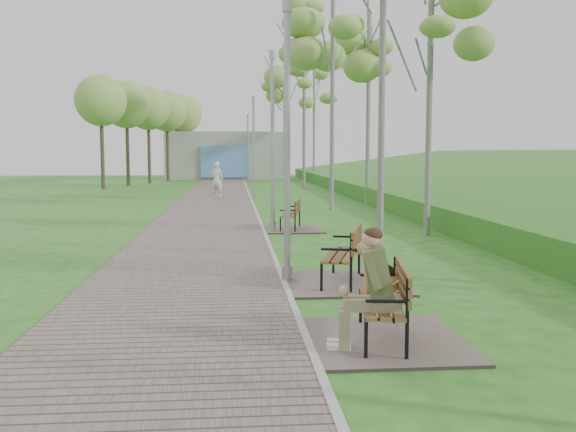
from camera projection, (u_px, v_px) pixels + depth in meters
name	position (u px, v px, depth m)	size (l,w,h in m)	color
ground	(341.00, 428.00, 5.40)	(120.00, 120.00, 0.00)	#235C1C
walkway	(212.00, 207.00, 26.56)	(3.50, 67.00, 0.04)	#61524E
kerb	(254.00, 207.00, 26.71)	(0.10, 67.00, 0.05)	#999993
embankment	(548.00, 209.00, 26.25)	(14.00, 70.00, 1.60)	#509433
building_north	(225.00, 156.00, 55.60)	(10.00, 5.20, 4.00)	#9E9E99
bench_main	(378.00, 305.00, 7.73)	(1.92, 2.13, 1.67)	#61524E
bench_second	(342.00, 271.00, 11.24)	(2.07, 2.30, 1.27)	#61524E
bench_third	(290.00, 223.00, 19.06)	(1.81, 2.02, 1.11)	#61524E
lamp_post_near	(287.00, 152.00, 11.25)	(0.19, 0.19, 4.95)	#96999E
lamp_post_second	(273.00, 148.00, 18.32)	(0.20, 0.20, 5.17)	#96999E
lamp_post_third	(254.00, 151.00, 31.79)	(0.19, 0.19, 5.04)	#96999E
lamp_post_far	(248.00, 150.00, 50.18)	(0.20, 0.20, 5.22)	#96999E
pedestrian_near	(217.00, 180.00, 32.45)	(0.67, 0.44, 1.83)	white
birch_mid_b	(431.00, 5.00, 17.24)	(2.27, 2.27, 7.95)	silver
birch_mid_c	(333.00, 39.00, 24.95)	(2.85, 2.85, 8.53)	silver
birch_far_a	(369.00, 50.00, 27.78)	(2.54, 2.54, 8.57)	silver
birch_far_b	(287.00, 76.00, 37.81)	(2.31, 2.31, 8.65)	silver
birch_far_c	(304.00, 42.00, 39.27)	(2.87, 2.87, 11.52)	silver
birch_distant_a	(284.00, 70.00, 39.17)	(2.38, 2.38, 9.29)	silver
birch_distant_b	(314.00, 90.00, 50.82)	(2.41, 2.41, 9.13)	silver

